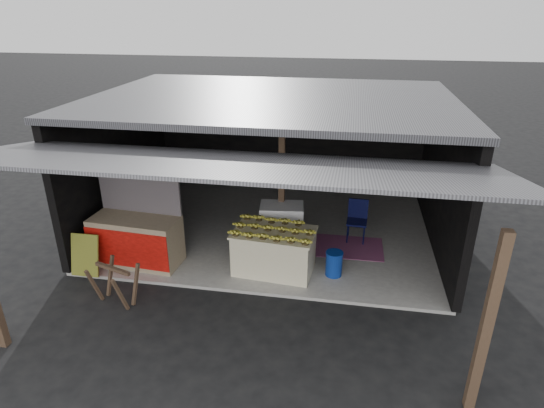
% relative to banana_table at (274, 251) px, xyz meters
% --- Properties ---
extents(ground, '(80.00, 80.00, 0.00)m').
position_rel_banana_table_xyz_m(ground, '(-0.34, -0.77, -0.47)').
color(ground, black).
rests_on(ground, ground).
extents(concrete_slab, '(7.00, 5.00, 0.06)m').
position_rel_banana_table_xyz_m(concrete_slab, '(-0.34, 1.73, -0.44)').
color(concrete_slab, gray).
rests_on(concrete_slab, ground).
extents(shophouse, '(7.40, 7.29, 3.02)m').
position_rel_banana_table_xyz_m(shophouse, '(-0.34, 2.04, 1.63)').
color(shophouse, black).
rests_on(shophouse, ground).
extents(banana_table, '(1.57, 1.05, 0.82)m').
position_rel_banana_table_xyz_m(banana_table, '(0.00, 0.00, 0.00)').
color(banana_table, silver).
rests_on(banana_table, concrete_slab).
extents(banana_pile, '(1.44, 0.94, 0.16)m').
position_rel_banana_table_xyz_m(banana_pile, '(0.00, 0.00, 0.49)').
color(banana_pile, gold).
rests_on(banana_pile, banana_table).
extents(white_crate, '(0.93, 0.68, 0.96)m').
position_rel_banana_table_xyz_m(white_crate, '(0.00, 0.89, 0.07)').
color(white_crate, white).
rests_on(white_crate, concrete_slab).
extents(neighbor_stall, '(1.72, 0.87, 1.72)m').
position_rel_banana_table_xyz_m(neighbor_stall, '(-2.66, -0.13, 0.10)').
color(neighbor_stall, '#998466').
rests_on(neighbor_stall, concrete_slab).
extents(green_signboard, '(0.53, 0.25, 0.78)m').
position_rel_banana_table_xyz_m(green_signboard, '(-3.41, -0.73, -0.01)').
color(green_signboard, black).
rests_on(green_signboard, concrete_slab).
extents(sawhorse, '(0.79, 0.79, 0.71)m').
position_rel_banana_table_xyz_m(sawhorse, '(-2.47, -1.41, -0.02)').
color(sawhorse, '#473123').
rests_on(sawhorse, ground).
extents(water_barrel, '(0.31, 0.31, 0.45)m').
position_rel_banana_table_xyz_m(water_barrel, '(1.12, 0.03, -0.19)').
color(water_barrel, navy).
rests_on(water_barrel, concrete_slab).
extents(plastic_chair, '(0.44, 0.44, 0.88)m').
position_rel_banana_table_xyz_m(plastic_chair, '(1.52, 1.57, 0.11)').
color(plastic_chair, '#090B33').
rests_on(plastic_chair, concrete_slab).
extents(magenta_rug, '(1.51, 1.01, 0.01)m').
position_rel_banana_table_xyz_m(magenta_rug, '(1.33, 1.14, -0.41)').
color(magenta_rug, '#6F1853').
rests_on(magenta_rug, concrete_slab).
extents(picture_frames, '(1.62, 0.04, 0.46)m').
position_rel_banana_table_xyz_m(picture_frames, '(-0.50, 4.12, 1.46)').
color(picture_frames, black).
rests_on(picture_frames, shophouse).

